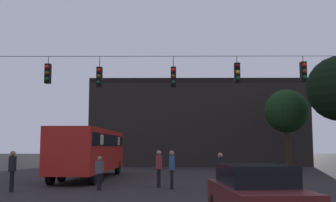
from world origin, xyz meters
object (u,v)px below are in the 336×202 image
(pedestrian_near_bus, at_px, (220,169))
(city_bus, at_px, (90,148))
(pedestrian_crossing_right, at_px, (99,171))
(pedestrian_crossing_center, at_px, (159,166))
(pedestrian_trailing, at_px, (12,168))
(tree_left_silhouette, at_px, (287,112))
(car_near_right, at_px, (256,194))
(pedestrian_crossing_left, at_px, (172,167))

(pedestrian_near_bus, bearing_deg, city_bus, 137.95)
(pedestrian_crossing_right, bearing_deg, pedestrian_crossing_center, 26.87)
(city_bus, xyz_separation_m, pedestrian_near_bus, (7.33, -6.61, -0.91))
(pedestrian_crossing_center, relative_size, pedestrian_trailing, 1.00)
(pedestrian_crossing_center, relative_size, tree_left_silhouette, 0.26)
(pedestrian_trailing, distance_m, tree_left_silhouette, 24.30)
(pedestrian_near_bus, bearing_deg, tree_left_silhouette, 64.32)
(car_near_right, bearing_deg, pedestrian_trailing, 140.01)
(city_bus, bearing_deg, pedestrian_crossing_left, -51.02)
(pedestrian_trailing, bearing_deg, pedestrian_crossing_left, 9.12)
(city_bus, height_order, tree_left_silhouette, tree_left_silhouette)
(city_bus, height_order, pedestrian_crossing_right, city_bus)
(pedestrian_crossing_left, xyz_separation_m, pedestrian_crossing_center, (-0.64, 0.85, -0.00))
(car_near_right, bearing_deg, pedestrian_crossing_right, 123.07)
(city_bus, distance_m, pedestrian_crossing_center, 7.08)
(tree_left_silhouette, bearing_deg, car_near_right, -107.73)
(car_near_right, xyz_separation_m, pedestrian_crossing_left, (-2.11, 8.83, 0.23))
(city_bus, bearing_deg, pedestrian_near_bus, -42.05)
(pedestrian_crossing_right, distance_m, pedestrian_trailing, 3.81)
(pedestrian_crossing_left, xyz_separation_m, pedestrian_near_bus, (2.24, -0.32, -0.06))
(pedestrian_crossing_left, height_order, pedestrian_near_bus, pedestrian_crossing_left)
(pedestrian_crossing_center, bearing_deg, pedestrian_crossing_right, -153.13)
(car_near_right, bearing_deg, pedestrian_near_bus, 89.12)
(car_near_right, distance_m, pedestrian_crossing_left, 9.08)
(pedestrian_crossing_right, bearing_deg, tree_left_silhouette, 50.77)
(car_near_right, distance_m, pedestrian_near_bus, 8.51)
(pedestrian_trailing, xyz_separation_m, tree_left_silhouette, (17.02, 16.88, 3.95))
(pedestrian_near_bus, bearing_deg, pedestrian_trailing, -174.99)
(car_near_right, xyz_separation_m, tree_left_silhouette, (7.85, 24.57, 4.18))
(pedestrian_crossing_center, xyz_separation_m, pedestrian_trailing, (-6.43, -1.98, 0.00))
(city_bus, height_order, car_near_right, city_bus)
(car_near_right, relative_size, pedestrian_crossing_left, 2.48)
(car_near_right, bearing_deg, pedestrian_crossing_center, 105.83)
(pedestrian_crossing_right, bearing_deg, car_near_right, -56.93)
(pedestrian_crossing_left, distance_m, pedestrian_crossing_center, 1.06)
(city_bus, height_order, pedestrian_near_bus, city_bus)
(tree_left_silhouette, bearing_deg, city_bus, -147.87)
(pedestrian_crossing_left, relative_size, pedestrian_crossing_center, 1.00)
(car_near_right, height_order, pedestrian_trailing, pedestrian_trailing)
(pedestrian_crossing_center, distance_m, pedestrian_near_bus, 3.10)
(pedestrian_crossing_left, bearing_deg, pedestrian_near_bus, -8.11)
(pedestrian_crossing_left, height_order, tree_left_silhouette, tree_left_silhouette)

